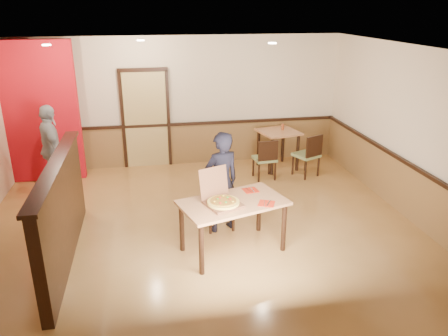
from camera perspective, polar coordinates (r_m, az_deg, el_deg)
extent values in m
plane|color=tan|center=(6.85, -2.47, -9.15)|extent=(7.00, 7.00, 0.00)
plane|color=black|center=(5.98, -2.89, 14.83)|extent=(7.00, 7.00, 0.00)
plane|color=beige|center=(9.64, -5.49, 8.57)|extent=(7.00, 0.00, 7.00)
plane|color=beige|center=(7.55, 24.73, 3.34)|extent=(0.00, 7.00, 7.00)
cube|color=olive|center=(9.85, -5.29, 3.13)|extent=(7.00, 0.04, 0.90)
cube|color=black|center=(9.70, -5.37, 5.74)|extent=(7.00, 0.06, 0.06)
cube|color=olive|center=(7.84, 23.52, -3.30)|extent=(0.04, 7.00, 0.90)
cube|color=black|center=(7.66, 23.89, -0.10)|extent=(0.06, 7.00, 0.06)
cube|color=#D6B86E|center=(9.65, -10.16, 6.22)|extent=(0.90, 0.06, 2.10)
cube|color=black|center=(6.43, -20.36, -5.62)|extent=(0.14, 3.00, 1.40)
cube|color=black|center=(6.16, -21.18, 0.41)|extent=(0.20, 3.10, 0.05)
cube|color=#B90D19|center=(9.37, -23.28, 6.63)|extent=(1.60, 0.20, 2.78)
cylinder|color=#FFD9B2|center=(7.87, -22.17, 14.66)|extent=(0.14, 0.14, 0.02)
cylinder|color=#FFD9B2|center=(8.42, -10.84, 16.07)|extent=(0.14, 0.14, 0.02)
cylinder|color=#FFD9B2|center=(7.73, 6.33, 15.91)|extent=(0.14, 0.14, 0.02)
cube|color=#BE7F50|center=(6.19, 1.18, -4.56)|extent=(1.65, 1.24, 0.04)
cylinder|color=black|center=(5.85, -2.96, -10.58)|extent=(0.07, 0.07, 0.75)
cylinder|color=black|center=(6.39, -5.53, -7.73)|extent=(0.07, 0.07, 0.75)
cylinder|color=black|center=(6.42, 7.82, -7.69)|extent=(0.07, 0.07, 0.75)
cylinder|color=black|center=(6.93, 4.59, -5.36)|extent=(0.07, 0.07, 0.75)
cube|color=olive|center=(6.97, -0.63, -4.41)|extent=(0.48, 0.48, 0.06)
cube|color=black|center=(7.06, -1.02, -1.92)|extent=(0.43, 0.07, 0.43)
cylinder|color=black|center=(6.89, -1.79, -7.11)|extent=(0.04, 0.04, 0.39)
cylinder|color=black|center=(7.21, -2.40, -5.77)|extent=(0.04, 0.04, 0.39)
cylinder|color=black|center=(6.96, 1.23, -6.78)|extent=(0.04, 0.04, 0.39)
cylinder|color=black|center=(7.29, 0.47, -5.47)|extent=(0.04, 0.04, 0.39)
cube|color=olive|center=(8.99, 5.30, 1.21)|extent=(0.46, 0.46, 0.06)
cube|color=black|center=(8.74, 5.79, 2.23)|extent=(0.41, 0.07, 0.41)
cylinder|color=black|center=(9.28, 5.90, 0.26)|extent=(0.04, 0.04, 0.37)
cylinder|color=black|center=(8.98, 6.69, -0.50)|extent=(0.04, 0.04, 0.37)
cylinder|color=black|center=(9.17, 3.85, 0.06)|extent=(0.04, 0.04, 0.37)
cylinder|color=black|center=(8.86, 4.58, -0.71)|extent=(0.04, 0.04, 0.37)
cube|color=olive|center=(9.25, 10.69, 1.68)|extent=(0.60, 0.60, 0.06)
cube|color=black|center=(9.04, 11.72, 2.80)|extent=(0.41, 0.22, 0.43)
cylinder|color=black|center=(9.58, 10.60, 0.75)|extent=(0.04, 0.04, 0.39)
cylinder|color=black|center=(9.34, 12.21, 0.10)|extent=(0.04, 0.04, 0.39)
cylinder|color=black|center=(9.33, 8.97, 0.30)|extent=(0.04, 0.04, 0.39)
cylinder|color=black|center=(9.09, 10.59, -0.37)|extent=(0.04, 0.04, 0.39)
cube|color=#BE7F50|center=(9.49, 7.14, 4.71)|extent=(0.94, 0.94, 0.04)
cylinder|color=black|center=(9.21, 6.32, 1.50)|extent=(0.07, 0.07, 0.80)
cylinder|color=black|center=(9.73, 4.52, 2.61)|extent=(0.07, 0.07, 0.80)
cylinder|color=black|center=(9.52, 9.59, 1.98)|extent=(0.07, 0.07, 0.80)
cylinder|color=black|center=(10.02, 7.68, 3.04)|extent=(0.07, 0.07, 0.80)
imported|color=black|center=(6.76, -0.34, -1.87)|extent=(0.69, 0.57, 1.63)
imported|color=#97989F|center=(8.85, -21.58, 2.34)|extent=(0.75, 1.07, 1.68)
cube|color=brown|center=(6.06, -0.09, -4.76)|extent=(0.58, 0.58, 0.03)
cube|color=brown|center=(6.17, -1.35, -1.90)|extent=(0.44, 0.24, 0.44)
cylinder|color=#F6D359|center=(6.04, -0.09, -4.49)|extent=(0.57, 0.57, 0.03)
cube|color=red|center=(6.14, 5.57, -4.64)|extent=(0.29, 0.29, 0.00)
cylinder|color=silver|center=(6.13, 5.30, -4.61)|extent=(0.08, 0.18, 0.01)
cube|color=silver|center=(6.15, 5.84, -4.58)|extent=(0.10, 0.19, 0.00)
cube|color=red|center=(6.54, 3.50, -2.92)|extent=(0.24, 0.24, 0.00)
cylinder|color=silver|center=(6.54, 3.24, -2.89)|extent=(0.04, 0.18, 0.01)
cube|color=silver|center=(6.55, 3.75, -2.87)|extent=(0.05, 0.19, 0.00)
cylinder|color=#953E1B|center=(9.57, 7.67, 5.36)|extent=(0.05, 0.05, 0.14)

